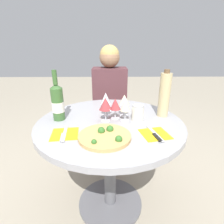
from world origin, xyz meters
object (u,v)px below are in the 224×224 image
(wine_bottle, at_px, (58,102))
(tall_carafe, at_px, (165,95))
(dining_table, at_px, (110,141))
(pizza_large, at_px, (105,136))
(chair_behind_diner, at_px, (110,114))
(seated_diner, at_px, (110,111))

(wine_bottle, xyz_separation_m, tall_carafe, (0.72, 0.06, 0.03))
(dining_table, xyz_separation_m, tall_carafe, (0.38, 0.09, 0.31))
(dining_table, relative_size, pizza_large, 3.35)
(dining_table, xyz_separation_m, chair_behind_diner, (-0.00, 0.82, -0.12))
(wine_bottle, bearing_deg, pizza_large, -39.35)
(chair_behind_diner, xyz_separation_m, tall_carafe, (0.38, -0.74, 0.43))
(dining_table, bearing_deg, tall_carafe, 13.10)
(pizza_large, distance_m, tall_carafe, 0.53)
(dining_table, distance_m, wine_bottle, 0.45)
(seated_diner, height_order, wine_bottle, seated_diner)
(chair_behind_diner, distance_m, wine_bottle, 0.95)
(wine_bottle, height_order, tall_carafe, wine_bottle)
(tall_carafe, bearing_deg, chair_behind_diner, 117.13)
(dining_table, bearing_deg, wine_bottle, 174.84)
(wine_bottle, bearing_deg, chair_behind_diner, 66.50)
(dining_table, height_order, seated_diner, seated_diner)
(pizza_large, xyz_separation_m, tall_carafe, (0.40, 0.32, 0.14))
(seated_diner, distance_m, tall_carafe, 0.78)
(wine_bottle, relative_size, tall_carafe, 1.02)
(seated_diner, bearing_deg, tall_carafe, 122.63)
(chair_behind_diner, xyz_separation_m, pizza_large, (-0.03, -1.05, 0.29))
(dining_table, relative_size, wine_bottle, 2.92)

